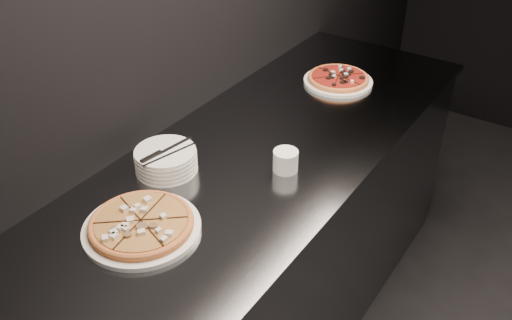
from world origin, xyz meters
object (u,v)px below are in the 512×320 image
Objects in this scene: plate_stack at (166,160)px; cutlery at (164,153)px; pizza_mushroom at (141,225)px; pizza_tomato at (338,79)px; counter at (242,268)px; ramekin at (286,160)px.

cutlery is (0.01, -0.02, 0.04)m from plate_stack.
pizza_mushroom is 1.16m from pizza_tomato.
cutlery is (-0.14, 0.25, 0.06)m from pizza_mushroom.
plate_stack reaches higher than counter.
pizza_mushroom is 1.84× the size of cutlery.
cutlery is 0.39m from ramekin.
pizza_tomato is at bearing 88.59° from pizza_mushroom.
plate_stack is at bearing 125.84° from cutlery.
counter is at bearing 83.43° from pizza_mushroom.
cutlery is at bearing 118.19° from pizza_mushroom.
counter is 11.78× the size of cutlery.
pizza_mushroom is 4.63× the size of ramekin.
plate_stack is at bearing 118.16° from pizza_mushroom.
plate_stack reaches higher than pizza_mushroom.
pizza_tomato is 0.91m from plate_stack.
cutlery is (-0.16, -0.90, 0.06)m from pizza_tomato.
ramekin is (0.32, 0.22, 0.00)m from plate_stack.
counter is 6.39× the size of pizza_mushroom.
counter is 0.64m from pizza_mushroom.
plate_stack is at bearing -101.01° from pizza_tomato.
ramekin is (0.15, -0.67, 0.02)m from pizza_tomato.
pizza_mushroom is 0.29m from cutlery.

